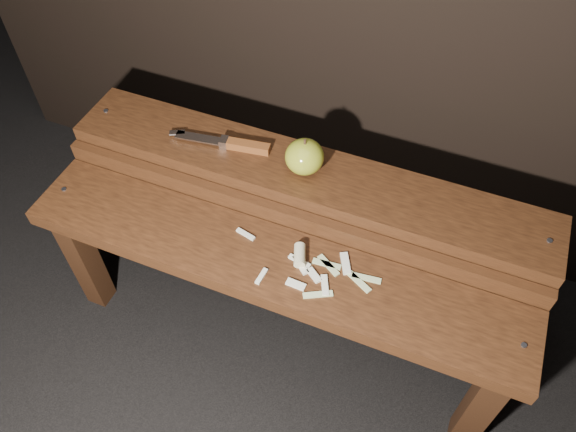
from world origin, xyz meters
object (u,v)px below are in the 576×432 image
at_px(knife, 235,144).
at_px(bench_rear_tier, 304,195).
at_px(bench_front_tier, 268,279).
at_px(apple, 305,157).

bearing_deg(knife, bench_rear_tier, -3.12).
distance_m(bench_front_tier, knife, 0.34).
bearing_deg(bench_front_tier, bench_rear_tier, 90.00).
bearing_deg(apple, knife, 178.17).
bearing_deg(bench_rear_tier, knife, 176.88).
relative_size(bench_front_tier, knife, 4.59).
relative_size(apple, knife, 0.36).
height_order(bench_rear_tier, knife, knife).
bearing_deg(knife, bench_front_tier, -51.82).
xyz_separation_m(apple, knife, (-0.18, 0.01, -0.03)).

